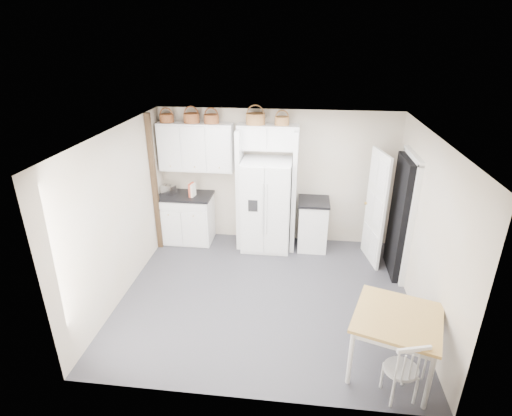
# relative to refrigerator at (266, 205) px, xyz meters

# --- Properties ---
(floor) EXTENTS (4.50, 4.50, 0.00)m
(floor) POSITION_rel_refrigerator_xyz_m (0.15, -1.61, -0.88)
(floor) COLOR #3B3C3F
(floor) RESTS_ON ground
(ceiling) EXTENTS (4.50, 4.50, 0.00)m
(ceiling) POSITION_rel_refrigerator_xyz_m (0.15, -1.61, 1.72)
(ceiling) COLOR white
(ceiling) RESTS_ON wall_back
(wall_back) EXTENTS (4.50, 0.00, 4.50)m
(wall_back) POSITION_rel_refrigerator_xyz_m (0.15, 0.39, 0.42)
(wall_back) COLOR #C4B093
(wall_back) RESTS_ON floor
(wall_left) EXTENTS (0.00, 4.00, 4.00)m
(wall_left) POSITION_rel_refrigerator_xyz_m (-2.10, -1.61, 0.42)
(wall_left) COLOR #C4B093
(wall_left) RESTS_ON floor
(wall_right) EXTENTS (0.00, 4.00, 4.00)m
(wall_right) POSITION_rel_refrigerator_xyz_m (2.40, -1.61, 0.42)
(wall_right) COLOR #C4B093
(wall_right) RESTS_ON floor
(refrigerator) EXTENTS (0.90, 0.73, 1.75)m
(refrigerator) POSITION_rel_refrigerator_xyz_m (0.00, 0.00, 0.00)
(refrigerator) COLOR white
(refrigerator) RESTS_ON floor
(base_cab_left) EXTENTS (1.02, 0.64, 0.94)m
(base_cab_left) POSITION_rel_refrigerator_xyz_m (-1.60, 0.09, -0.40)
(base_cab_left) COLOR white
(base_cab_left) RESTS_ON floor
(base_cab_right) EXTENTS (0.53, 0.64, 0.94)m
(base_cab_right) POSITION_rel_refrigerator_xyz_m (0.89, 0.09, -0.40)
(base_cab_right) COLOR white
(base_cab_right) RESTS_ON floor
(dining_table) EXTENTS (1.22, 1.22, 0.81)m
(dining_table) POSITION_rel_refrigerator_xyz_m (1.83, -2.97, -0.47)
(dining_table) COLOR #A8733A
(dining_table) RESTS_ON floor
(windsor_chair) EXTENTS (0.47, 0.44, 0.79)m
(windsor_chair) POSITION_rel_refrigerator_xyz_m (1.84, -3.36, -0.48)
(windsor_chair) COLOR white
(windsor_chair) RESTS_ON floor
(counter_left) EXTENTS (1.06, 0.68, 0.04)m
(counter_left) POSITION_rel_refrigerator_xyz_m (-1.60, 0.09, 0.09)
(counter_left) COLOR black
(counter_left) RESTS_ON base_cab_left
(counter_right) EXTENTS (0.58, 0.68, 0.04)m
(counter_right) POSITION_rel_refrigerator_xyz_m (0.89, 0.09, 0.09)
(counter_right) COLOR black
(counter_right) RESTS_ON base_cab_right
(toaster) EXTENTS (0.30, 0.23, 0.18)m
(toaster) POSITION_rel_refrigerator_xyz_m (-1.91, 0.07, 0.20)
(toaster) COLOR silver
(toaster) RESTS_ON counter_left
(cookbook_red) EXTENTS (0.07, 0.18, 0.27)m
(cookbook_red) POSITION_rel_refrigerator_xyz_m (-1.44, 0.01, 0.24)
(cookbook_red) COLOR #BE462E
(cookbook_red) RESTS_ON counter_left
(cookbook_cream) EXTENTS (0.07, 0.17, 0.25)m
(cookbook_cream) POSITION_rel_refrigerator_xyz_m (-1.40, 0.01, 0.23)
(cookbook_cream) COLOR white
(cookbook_cream) RESTS_ON counter_left
(basket_upper_a) EXTENTS (0.26, 0.26, 0.15)m
(basket_upper_a) POSITION_rel_refrigerator_xyz_m (-1.87, 0.22, 1.55)
(basket_upper_a) COLOR brown
(basket_upper_a) RESTS_ON upper_cabinet
(basket_upper_b) EXTENTS (0.29, 0.29, 0.17)m
(basket_upper_b) POSITION_rel_refrigerator_xyz_m (-1.41, 0.22, 1.56)
(basket_upper_b) COLOR brown
(basket_upper_b) RESTS_ON upper_cabinet
(basket_upper_c) EXTENTS (0.27, 0.27, 0.16)m
(basket_upper_c) POSITION_rel_refrigerator_xyz_m (-1.04, 0.22, 1.55)
(basket_upper_c) COLOR brown
(basket_upper_c) RESTS_ON upper_cabinet
(basket_bridge_a) EXTENTS (0.34, 0.34, 0.19)m
(basket_bridge_a) POSITION_rel_refrigerator_xyz_m (-0.23, 0.22, 1.57)
(basket_bridge_a) COLOR #A56B36
(basket_bridge_a) RESTS_ON bridge_cabinet
(basket_bridge_b) EXTENTS (0.26, 0.26, 0.15)m
(basket_bridge_b) POSITION_rel_refrigerator_xyz_m (0.24, 0.22, 1.55)
(basket_bridge_b) COLOR #A56B36
(basket_bridge_b) RESTS_ON bridge_cabinet
(upper_cabinet) EXTENTS (1.40, 0.34, 0.90)m
(upper_cabinet) POSITION_rel_refrigerator_xyz_m (-1.35, 0.22, 1.02)
(upper_cabinet) COLOR white
(upper_cabinet) RESTS_ON wall_back
(bridge_cabinet) EXTENTS (1.12, 0.34, 0.45)m
(bridge_cabinet) POSITION_rel_refrigerator_xyz_m (0.00, 0.22, 1.25)
(bridge_cabinet) COLOR white
(bridge_cabinet) RESTS_ON wall_back
(fridge_panel_left) EXTENTS (0.08, 0.60, 2.30)m
(fridge_panel_left) POSITION_rel_refrigerator_xyz_m (-0.51, 0.09, 0.27)
(fridge_panel_left) COLOR white
(fridge_panel_left) RESTS_ON floor
(fridge_panel_right) EXTENTS (0.08, 0.60, 2.30)m
(fridge_panel_right) POSITION_rel_refrigerator_xyz_m (0.51, 0.09, 0.27)
(fridge_panel_right) COLOR white
(fridge_panel_right) RESTS_ON floor
(trim_post) EXTENTS (0.09, 0.09, 2.60)m
(trim_post) POSITION_rel_refrigerator_xyz_m (-2.05, -0.26, 0.42)
(trim_post) COLOR black
(trim_post) RESTS_ON floor
(doorway_void) EXTENTS (0.18, 0.85, 2.05)m
(doorway_void) POSITION_rel_refrigerator_xyz_m (2.31, -0.61, 0.15)
(doorway_void) COLOR black
(doorway_void) RESTS_ON floor
(door_slab) EXTENTS (0.21, 0.79, 2.05)m
(door_slab) POSITION_rel_refrigerator_xyz_m (1.95, -0.28, 0.15)
(door_slab) COLOR white
(door_slab) RESTS_ON floor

